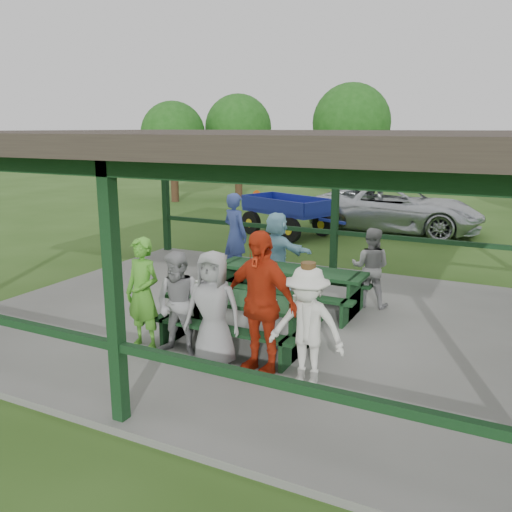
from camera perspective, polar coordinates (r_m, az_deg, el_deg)
The scene contains 19 objects.
ground at distance 9.71m, azimuth 0.81°, elevation -7.11°, with size 90.00×90.00×0.00m, color #2F5119.
concrete_slab at distance 9.69m, azimuth 0.82°, elevation -6.83°, with size 10.00×8.00×0.10m, color slate.
pavilion_structure at distance 9.10m, azimuth 0.88°, elevation 11.93°, with size 10.60×8.60×3.24m.
picnic_table_near at distance 8.44m, azimuth -1.71°, elevation -6.23°, with size 2.35×1.39×0.75m.
picnic_table_far at distance 10.15m, azimuth 3.63°, elevation -2.76°, with size 2.81×1.39×0.75m.
table_setting at distance 8.34m, azimuth -1.45°, elevation -4.17°, with size 2.34×0.45×0.10m.
contestant_green at distance 8.35m, azimuth -11.83°, elevation -3.89°, with size 0.63×0.41×1.72m, color #4B9B29.
contestant_grey_left at distance 8.02m, azimuth -8.07°, elevation -5.04°, with size 0.76×0.59×1.56m, color #949497.
contestant_grey_mid at distance 7.57m, azimuth -4.54°, elevation -5.64°, with size 0.82×0.53×1.67m, color gray.
contestant_red at distance 7.32m, azimuth 0.38°, elevation -4.95°, with size 1.17×0.49×2.00m, color red.
contestant_white_fedora at distance 7.06m, azimuth 5.39°, elevation -7.39°, with size 1.03×0.60×1.65m.
spectator_lblue at distance 11.11m, azimuth 2.19°, elevation 0.48°, with size 1.52×0.48×1.64m, color #96D1E8.
spectator_blue at distance 12.20m, azimuth -2.20°, elevation 2.25°, with size 0.69×0.45×1.89m, color #3A4D99.
spectator_grey at distance 10.35m, azimuth 11.96°, elevation -1.17°, with size 0.73×0.57×1.50m, color gray.
pickup_truck at distance 18.63m, azimuth 14.42°, elevation 4.89°, with size 2.60×5.63×1.57m, color silver.
farm_trailer at distance 17.47m, azimuth 3.27°, elevation 4.35°, with size 3.80×2.46×1.33m.
tree_far_left at distance 26.68m, azimuth -1.87°, elevation 13.29°, with size 3.18×3.18×4.97m.
tree_left at distance 24.63m, azimuth 10.00°, elevation 13.62°, with size 3.39×3.39×5.30m.
tree_edge_left at distance 25.62m, azimuth -8.73°, elevation 12.55°, with size 2.93×2.93×4.58m.
Camera 1 is at (3.95, -8.19, 3.40)m, focal length 38.00 mm.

